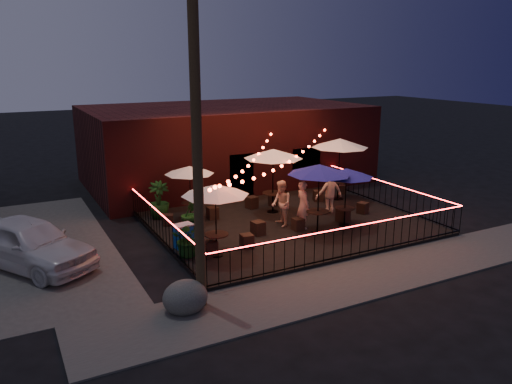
% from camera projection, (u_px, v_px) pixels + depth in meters
% --- Properties ---
extents(ground, '(110.00, 110.00, 0.00)m').
position_uv_depth(ground, '(316.00, 242.00, 17.87)').
color(ground, black).
rests_on(ground, ground).
extents(patio, '(10.00, 8.00, 0.15)m').
position_uv_depth(patio, '(287.00, 224.00, 19.57)').
color(patio, black).
rests_on(patio, ground).
extents(sidewalk, '(18.00, 2.50, 0.05)m').
position_uv_depth(sidewalk, '(376.00, 275.00, 15.08)').
color(sidewalk, '#42403D').
rests_on(sidewalk, ground).
extents(brick_building, '(14.00, 8.00, 4.00)m').
position_uv_depth(brick_building, '(226.00, 144.00, 26.36)').
color(brick_building, '#3B1010').
rests_on(brick_building, ground).
extents(utility_pole, '(0.26, 0.26, 8.00)m').
position_uv_depth(utility_pole, '(197.00, 158.00, 12.20)').
color(utility_pole, '#3D2C19').
rests_on(utility_pole, ground).
extents(fence_front, '(10.00, 0.04, 1.04)m').
position_uv_depth(fence_front, '(351.00, 242.00, 15.99)').
color(fence_front, black).
rests_on(fence_front, patio).
extents(fence_left, '(0.04, 8.00, 1.04)m').
position_uv_depth(fence_left, '(163.00, 229.00, 17.17)').
color(fence_left, black).
rests_on(fence_left, patio).
extents(fence_right, '(0.04, 8.00, 1.04)m').
position_uv_depth(fence_right, '(386.00, 194.00, 21.66)').
color(fence_right, black).
rests_on(fence_right, patio).
extents(festoon_lights, '(10.02, 8.72, 1.32)m').
position_uv_depth(festoon_lights, '(268.00, 167.00, 18.23)').
color(festoon_lights, '#FF3318').
rests_on(festoon_lights, ground).
extents(cafe_table_0, '(2.69, 2.69, 2.38)m').
position_uv_depth(cafe_table_0, '(215.00, 191.00, 15.67)').
color(cafe_table_0, black).
rests_on(cafe_table_0, patio).
extents(cafe_table_1, '(2.45, 2.45, 2.15)m').
position_uv_depth(cafe_table_1, '(189.00, 171.00, 19.51)').
color(cafe_table_1, black).
rests_on(cafe_table_1, patio).
extents(cafe_table_2, '(3.01, 3.01, 2.54)m').
position_uv_depth(cafe_table_2, '(319.00, 170.00, 17.90)').
color(cafe_table_2, black).
rests_on(cafe_table_2, patio).
extents(cafe_table_3, '(2.87, 2.87, 2.66)m').
position_uv_depth(cafe_table_3, '(273.00, 155.00, 20.27)').
color(cafe_table_3, black).
rests_on(cafe_table_3, patio).
extents(cafe_table_4, '(2.52, 2.52, 2.24)m').
position_uv_depth(cafe_table_4, '(347.00, 173.00, 18.66)').
color(cafe_table_4, black).
rests_on(cafe_table_4, patio).
extents(cafe_table_5, '(3.10, 3.10, 2.79)m').
position_uv_depth(cafe_table_5, '(340.00, 144.00, 22.15)').
color(cafe_table_5, black).
rests_on(cafe_table_5, patio).
extents(bistro_chair_0, '(0.48, 0.48, 0.50)m').
position_uv_depth(bistro_chair_0, '(210.00, 249.00, 16.15)').
color(bistro_chair_0, black).
rests_on(bistro_chair_0, patio).
extents(bistro_chair_1, '(0.43, 0.43, 0.47)m').
position_uv_depth(bistro_chair_1, '(247.00, 241.00, 16.85)').
color(bistro_chair_1, black).
rests_on(bistro_chair_1, patio).
extents(bistro_chair_2, '(0.48, 0.48, 0.43)m').
position_uv_depth(bistro_chair_2, '(168.00, 220.00, 19.14)').
color(bistro_chair_2, black).
rests_on(bistro_chair_2, patio).
extents(bistro_chair_3, '(0.41, 0.41, 0.48)m').
position_uv_depth(bistro_chair_3, '(213.00, 213.00, 19.93)').
color(bistro_chair_3, black).
rests_on(bistro_chair_3, patio).
extents(bistro_chair_4, '(0.47, 0.47, 0.50)m').
position_uv_depth(bistro_chair_4, '(258.00, 228.00, 18.12)').
color(bistro_chair_4, black).
rests_on(bistro_chair_4, patio).
extents(bistro_chair_5, '(0.39, 0.39, 0.46)m').
position_uv_depth(bistro_chair_5, '(298.00, 224.00, 18.59)').
color(bistro_chair_5, black).
rests_on(bistro_chair_5, patio).
extents(bistro_chair_6, '(0.50, 0.50, 0.50)m').
position_uv_depth(bistro_chair_6, '(252.00, 202.00, 21.35)').
color(bistro_chair_6, black).
rests_on(bistro_chair_6, patio).
extents(bistro_chair_7, '(0.52, 0.52, 0.47)m').
position_uv_depth(bistro_chair_7, '(273.00, 200.00, 21.80)').
color(bistro_chair_7, black).
rests_on(bistro_chair_7, patio).
extents(bistro_chair_8, '(0.53, 0.53, 0.51)m').
position_uv_depth(bistro_chair_8, '(343.00, 215.00, 19.61)').
color(bistro_chair_8, black).
rests_on(bistro_chair_8, patio).
extents(bistro_chair_9, '(0.50, 0.50, 0.46)m').
position_uv_depth(bistro_chair_9, '(363.00, 208.00, 20.63)').
color(bistro_chair_9, black).
rests_on(bistro_chair_9, patio).
extents(bistro_chair_10, '(0.52, 0.52, 0.48)m').
position_uv_depth(bistro_chair_10, '(318.00, 196.00, 22.43)').
color(bistro_chair_10, black).
rests_on(bistro_chair_10, patio).
extents(bistro_chair_11, '(0.45, 0.45, 0.40)m').
position_uv_depth(bistro_chair_11, '(342.00, 190.00, 23.66)').
color(bistro_chair_11, black).
rests_on(bistro_chair_11, patio).
extents(patron_a, '(0.45, 0.67, 1.81)m').
position_uv_depth(patron_a, '(303.00, 205.00, 18.65)').
color(patron_a, '#D4A58E').
rests_on(patron_a, patio).
extents(patron_b, '(0.79, 0.95, 1.77)m').
position_uv_depth(patron_b, '(281.00, 204.00, 18.90)').
color(patron_b, '#DBB290').
rests_on(patron_b, patio).
extents(patron_c, '(1.28, 0.82, 1.88)m').
position_uv_depth(patron_c, '(329.00, 190.00, 20.58)').
color(patron_c, '#DAB68D').
rests_on(patron_c, patio).
extents(potted_shrub_a, '(1.26, 1.16, 1.19)m').
position_uv_depth(potted_shrub_a, '(189.00, 238.00, 16.06)').
color(potted_shrub_a, '#19360E').
rests_on(potted_shrub_a, patio).
extents(potted_shrub_b, '(0.99, 0.89, 1.50)m').
position_uv_depth(potted_shrub_b, '(192.00, 213.00, 18.18)').
color(potted_shrub_b, '#1B3A12').
rests_on(potted_shrub_b, patio).
extents(potted_shrub_c, '(0.87, 0.87, 1.47)m').
position_uv_depth(potted_shrub_c, '(159.00, 200.00, 19.92)').
color(potted_shrub_c, '#143B10').
rests_on(potted_shrub_c, patio).
extents(cooler, '(0.69, 0.54, 0.83)m').
position_uv_depth(cooler, '(184.00, 236.00, 16.81)').
color(cooler, blue).
rests_on(cooler, patio).
extents(boulder, '(1.24, 1.14, 0.81)m').
position_uv_depth(boulder, '(185.00, 297.00, 12.82)').
color(boulder, '#474742').
rests_on(boulder, ground).
extents(car_white, '(4.12, 4.95, 1.59)m').
position_uv_depth(car_white, '(29.00, 243.00, 15.51)').
color(car_white, silver).
rests_on(car_white, ground).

